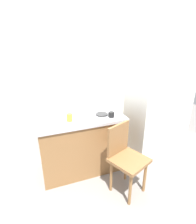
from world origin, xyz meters
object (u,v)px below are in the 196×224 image
(refrigerator, at_px, (150,115))
(cup_yellow, at_px, (69,117))
(cup_black, at_px, (111,115))
(cup_white, at_px, (51,120))
(hotplate, at_px, (102,114))
(chair, at_px, (125,156))

(refrigerator, relative_size, cup_yellow, 14.28)
(cup_black, bearing_deg, cup_yellow, 172.47)
(cup_white, bearing_deg, hotplate, 2.79)
(hotplate, bearing_deg, cup_black, -50.64)
(chair, distance_m, cup_yellow, 0.86)
(refrigerator, height_order, cup_yellow, refrigerator)
(hotplate, height_order, cup_yellow, cup_yellow)
(cup_yellow, xyz_separation_m, cup_black, (0.56, -0.07, -0.01))
(cup_yellow, xyz_separation_m, cup_white, (-0.24, 0.01, 0.00))
(refrigerator, bearing_deg, chair, -142.15)
(hotplate, bearing_deg, cup_white, -177.21)
(hotplate, bearing_deg, cup_yellow, -175.05)
(cup_black, bearing_deg, chair, -90.82)
(chair, bearing_deg, cup_white, 124.16)
(cup_yellow, relative_size, cup_white, 0.91)
(refrigerator, height_order, cup_white, refrigerator)
(hotplate, distance_m, cup_yellow, 0.47)
(refrigerator, height_order, cup_black, refrigerator)
(refrigerator, bearing_deg, cup_black, -168.62)
(refrigerator, bearing_deg, hotplate, -177.42)
(refrigerator, relative_size, hotplate, 8.30)
(refrigerator, bearing_deg, cup_yellow, -176.58)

